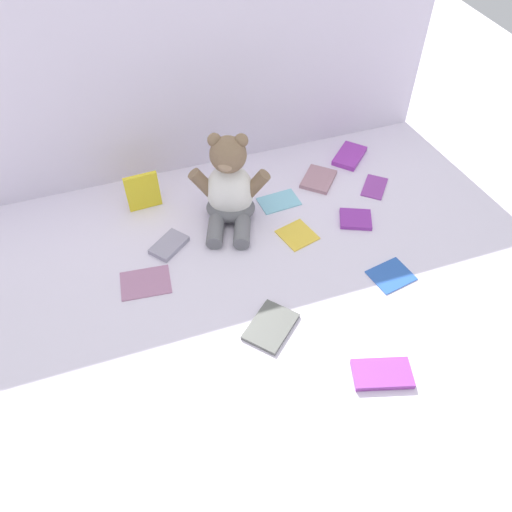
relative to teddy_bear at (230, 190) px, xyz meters
The scene contains 15 objects.
ground_plane 0.20m from the teddy_bear, 95.75° to the right, with size 3.20×3.20×0.00m, color silver.
backdrop_drape 0.35m from the teddy_bear, 93.25° to the left, with size 1.54×0.03×0.61m, color silver.
teddy_bear is the anchor object (origin of this frame).
book_case_0 0.34m from the teddy_bear, 12.37° to the left, with size 0.09×0.12×0.01m, color #A37581.
book_case_1 0.43m from the teddy_bear, 93.36° to the right, with size 0.10×0.13×0.01m, color #545652.
book_case_2 0.27m from the teddy_bear, 150.95° to the left, with size 0.10×0.01×0.12m, color yellow.
book_case_3 0.51m from the teddy_bear, 46.89° to the right, with size 0.09×0.11×0.01m, color #2856AE.
book_case_4 0.23m from the teddy_bear, 41.27° to the right, with size 0.10×0.09×0.01m, color yellow.
book_case_5 0.66m from the teddy_bear, 74.59° to the right, with size 0.08×0.14×0.02m, color purple.
book_case_6 0.39m from the teddy_bear, 21.72° to the right, with size 0.08×0.09×0.01m, color purple.
book_case_7 0.19m from the teddy_bear, ahead, with size 0.08×0.12×0.01m, color #78BED2.
book_case_8 0.36m from the teddy_bear, 149.16° to the right, with size 0.10×0.13×0.01m, color #A46C91.
book_case_9 0.50m from the teddy_bear, 17.54° to the left, with size 0.08×0.13×0.02m, color purple.
book_case_10 0.48m from the teddy_bear, ahead, with size 0.07×0.11×0.01m, color purple.
book_case_11 0.23m from the teddy_bear, 162.41° to the right, with size 0.07×0.11×0.02m, color #918B9F.
Camera 1 is at (-0.28, -0.94, 1.08)m, focal length 36.45 mm.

